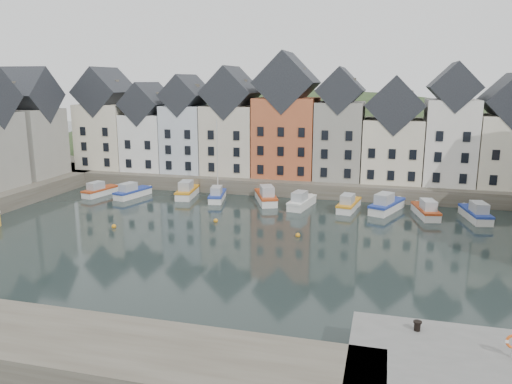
% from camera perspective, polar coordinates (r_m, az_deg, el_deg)
% --- Properties ---
extents(ground, '(260.00, 260.00, 0.00)m').
position_cam_1_polar(ground, '(48.50, -3.29, -6.31)').
color(ground, black).
rests_on(ground, ground).
extents(far_quay, '(90.00, 16.00, 2.00)m').
position_cam_1_polar(far_quay, '(76.39, 3.68, 1.49)').
color(far_quay, '#50493D').
rests_on(far_quay, ground).
extents(hillside, '(153.60, 70.40, 64.00)m').
position_cam_1_polar(hillside, '(106.09, 6.30, -5.97)').
color(hillside, '#28351A').
rests_on(hillside, ground).
extents(far_terrace, '(72.37, 8.16, 17.78)m').
position_cam_1_polar(far_terrace, '(72.76, 5.96, 7.16)').
color(far_terrace, beige).
rests_on(far_terrace, far_quay).
extents(left_terrace, '(7.65, 17.00, 15.69)m').
position_cam_1_polar(left_terrace, '(76.44, -26.67, 6.16)').
color(left_terrace, gray).
rests_on(left_terrace, left_quay).
extents(mooring_buoys, '(20.50, 5.50, 0.50)m').
position_cam_1_polar(mooring_buoys, '(54.51, -5.56, -4.03)').
color(mooring_buoys, orange).
rests_on(mooring_buoys, ground).
extents(boat_a, '(2.92, 5.99, 2.21)m').
position_cam_1_polar(boat_a, '(73.08, -17.44, 0.14)').
color(boat_a, silver).
rests_on(boat_a, ground).
extents(boat_b, '(3.24, 6.27, 2.30)m').
position_cam_1_polar(boat_b, '(70.71, -14.00, -0.03)').
color(boat_b, silver).
rests_on(boat_b, ground).
extents(boat_c, '(3.00, 6.91, 2.56)m').
position_cam_1_polar(boat_c, '(69.58, -7.83, 0.09)').
color(boat_c, silver).
rests_on(boat_c, ground).
extents(boat_d, '(2.89, 5.99, 11.00)m').
position_cam_1_polar(boat_d, '(67.05, -4.46, -0.35)').
color(boat_d, silver).
rests_on(boat_d, ground).
extents(boat_e, '(4.58, 7.10, 2.61)m').
position_cam_1_polar(boat_e, '(65.53, 1.16, -0.56)').
color(boat_e, silver).
rests_on(boat_e, ground).
extents(boat_f, '(2.98, 6.43, 2.38)m').
position_cam_1_polar(boat_f, '(63.37, 5.21, -1.13)').
color(boat_f, silver).
rests_on(boat_f, ground).
extents(boat_g, '(2.76, 6.27, 2.33)m').
position_cam_1_polar(boat_g, '(62.88, 10.53, -1.42)').
color(boat_g, silver).
rests_on(boat_g, ground).
extents(boat_h, '(4.51, 7.21, 2.65)m').
position_cam_1_polar(boat_h, '(63.10, 14.67, -1.48)').
color(boat_h, silver).
rests_on(boat_h, ground).
extents(boat_i, '(3.22, 6.49, 2.39)m').
position_cam_1_polar(boat_i, '(62.19, 18.86, -2.03)').
color(boat_i, silver).
rests_on(boat_i, ground).
extents(boat_j, '(3.13, 6.64, 2.45)m').
position_cam_1_polar(boat_j, '(62.82, 23.84, -2.28)').
color(boat_j, silver).
rests_on(boat_j, ground).
extents(mooring_bollard, '(0.48, 0.48, 0.56)m').
position_cam_1_polar(mooring_bollard, '(30.28, 17.96, -14.30)').
color(mooring_bollard, black).
rests_on(mooring_bollard, near_quay).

